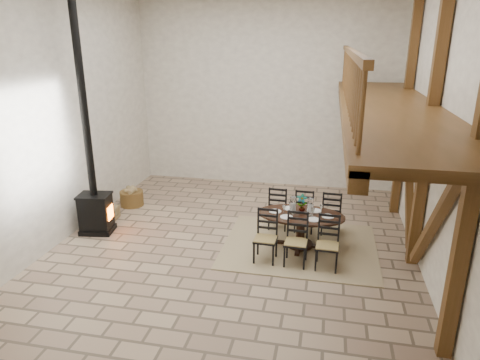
% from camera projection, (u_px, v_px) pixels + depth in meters
% --- Properties ---
extents(ground, '(8.00, 8.00, 0.00)m').
position_uv_depth(ground, '(234.00, 245.00, 8.64)').
color(ground, tan).
rests_on(ground, ground).
extents(room_shell, '(7.02, 8.02, 5.01)m').
position_uv_depth(room_shell, '(300.00, 96.00, 7.46)').
color(room_shell, white).
rests_on(room_shell, ground).
extents(rug, '(3.00, 2.50, 0.02)m').
position_uv_depth(rug, '(300.00, 246.00, 8.57)').
color(rug, tan).
rests_on(rug, ground).
extents(dining_table, '(1.74, 1.95, 1.09)m').
position_uv_depth(dining_table, '(300.00, 229.00, 8.45)').
color(dining_table, black).
rests_on(dining_table, ground).
extents(wood_stove, '(0.73, 0.60, 5.00)m').
position_uv_depth(wood_stove, '(93.00, 183.00, 8.86)').
color(wood_stove, black).
rests_on(wood_stove, ground).
extents(log_basket, '(0.57, 0.57, 0.47)m').
position_uv_depth(log_basket, '(132.00, 198.00, 10.62)').
color(log_basket, brown).
rests_on(log_basket, ground).
extents(log_stack, '(0.32, 0.42, 0.30)m').
position_uv_depth(log_stack, '(111.00, 213.00, 9.82)').
color(log_stack, tan).
rests_on(log_stack, ground).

